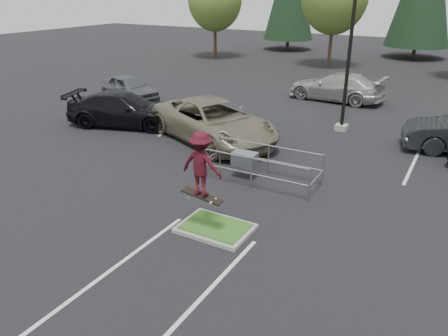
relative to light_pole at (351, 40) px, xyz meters
The scene contains 11 objects.
ground 12.85m from the light_pole, 92.39° to the right, with size 120.00×120.00×0.00m, color black.
grass_median 12.82m from the light_pole, 92.39° to the right, with size 2.20×1.60×0.16m.
stall_lines 7.74m from the light_pole, 107.24° to the right, with size 22.62×17.60×0.01m.
light_pole is the anchor object (origin of this frame).
decid_a 25.86m from the light_pole, 135.75° to the left, with size 5.44×5.44×8.91m.
cart_corral 8.96m from the light_pole, 99.96° to the right, with size 4.52×1.68×1.28m.
skateboarder 12.58m from the light_pole, 93.45° to the right, with size 1.28×0.77×2.12m.
car_l_tan 7.74m from the light_pole, 136.63° to the right, with size 3.32×7.19×2.00m, color #7A725D.
car_l_black 12.20m from the light_pole, 154.54° to the right, with size 2.48×6.10×1.77m, color black.
car_l_grey 14.50m from the light_pole, behind, with size 1.92×4.78×1.63m, color #505458.
car_far_silver 7.56m from the light_pole, 109.25° to the left, with size 2.51×6.17×1.79m, color #B3B4AE.
Camera 1 is at (6.08, -10.04, 6.99)m, focal length 35.00 mm.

